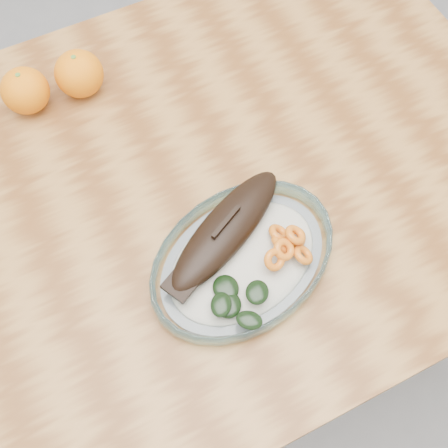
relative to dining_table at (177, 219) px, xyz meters
The scene contains 5 objects.
ground 0.65m from the dining_table, ahead, with size 3.00×3.00×0.00m, color slate.
dining_table is the anchor object (origin of this frame).
plated_meal 0.20m from the dining_table, 75.09° to the right, with size 0.62×0.62×0.08m.
orange_left 0.32m from the dining_table, 119.44° to the left, with size 0.08×0.08×0.08m, color #DE6604.
orange_right 0.29m from the dining_table, 102.18° to the left, with size 0.08×0.08×0.08m, color #DE6604.
Camera 1 is at (-0.12, -0.42, 1.50)m, focal length 45.00 mm.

